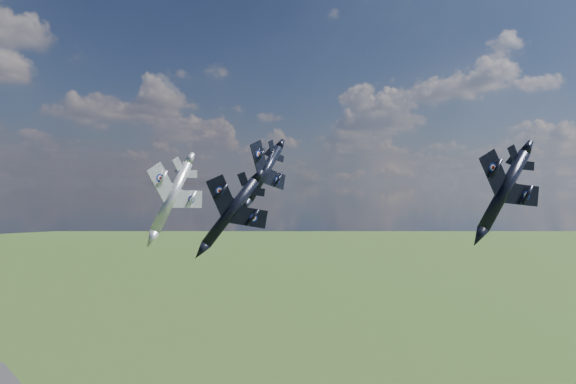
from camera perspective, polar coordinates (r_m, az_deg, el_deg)
jet_lead_navy at (r=73.88m, az=-5.84°, el=-2.04°), size 14.18×17.03×8.87m
jet_right_navy at (r=70.65m, az=21.09°, el=0.13°), size 14.56×17.28×8.41m
jet_high_navy at (r=93.25m, az=-2.48°, el=1.89°), size 14.43×18.29×10.15m
jet_left_silver at (r=68.11m, az=-11.75°, el=-0.50°), size 10.90×13.95×6.92m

